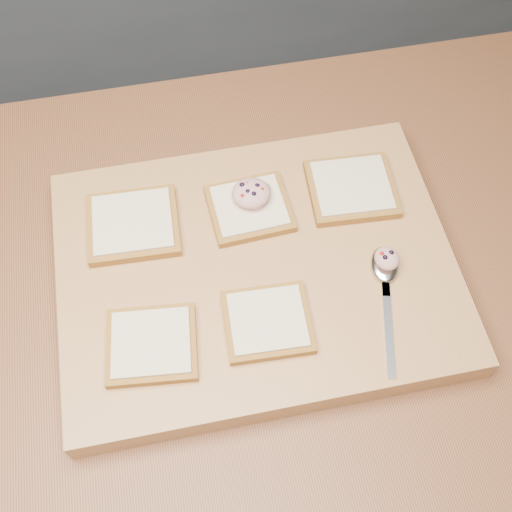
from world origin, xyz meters
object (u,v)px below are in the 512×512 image
Objects in this scene: bread_far_center at (249,208)px; tuna_salad_dollop at (251,193)px; cutting_board at (256,270)px; spoon at (385,273)px.

tuna_salad_dollop is at bearing 65.19° from bread_far_center.
bread_far_center is 0.02m from tuna_salad_dollop.
cutting_board is at bearing -95.05° from bread_far_center.
bread_far_center is at bearing 84.95° from cutting_board.
spoon is (0.16, -0.05, 0.03)m from cutting_board.
spoon is (0.15, -0.15, -0.02)m from tuna_salad_dollop.
bread_far_center is 2.14× the size of tuna_salad_dollop.
bread_far_center reaches higher than cutting_board.
tuna_salad_dollop reaches higher than cutting_board.
cutting_board is 9.80× the size of tuna_salad_dollop.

